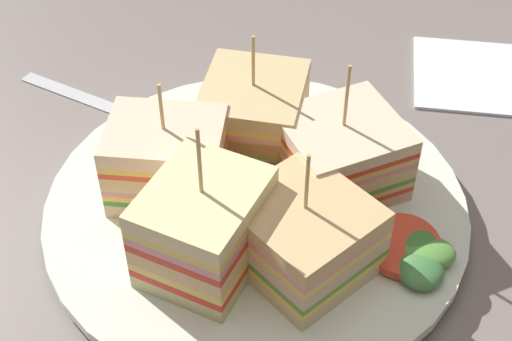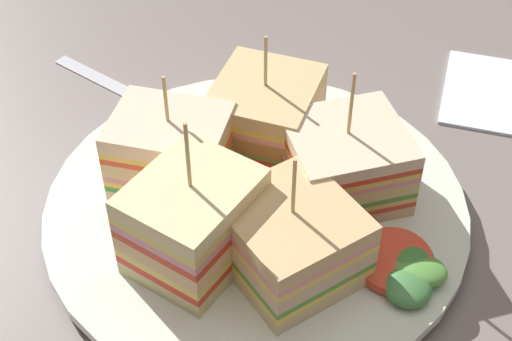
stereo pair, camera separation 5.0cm
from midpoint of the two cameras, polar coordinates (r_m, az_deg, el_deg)
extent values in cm
cube|color=slate|center=(53.97, -2.66, -4.29)|extent=(125.12, 80.06, 1.80)
cylinder|color=white|center=(53.06, -2.70, -3.39)|extent=(17.97, 17.97, 0.67)
cylinder|color=silver|center=(52.52, -2.73, -2.83)|extent=(28.98, 28.98, 0.82)
cube|color=beige|center=(48.16, 0.50, -6.66)|extent=(10.48, 10.53, 1.10)
cube|color=#9E7242|center=(50.07, -2.35, -4.17)|extent=(5.71, 4.74, 1.10)
cube|color=#FED84D|center=(47.57, 0.50, -6.07)|extent=(10.48, 10.53, 0.45)
cube|color=#539F3F|center=(47.23, 0.50, -5.71)|extent=(10.48, 10.53, 0.45)
cube|color=beige|center=(46.64, 0.51, -5.09)|extent=(10.48, 10.53, 1.10)
cube|color=#9E7242|center=(48.61, -2.42, -2.58)|extent=(5.71, 4.74, 1.10)
cube|color=#F3D553|center=(46.07, 0.52, -4.45)|extent=(10.48, 10.53, 0.45)
cube|color=pink|center=(45.73, 0.52, -4.07)|extent=(10.48, 10.53, 0.45)
cube|color=#DBB67B|center=(45.16, 0.53, -3.41)|extent=(10.48, 10.53, 1.10)
cylinder|color=tan|center=(43.29, 0.55, -1.03)|extent=(0.24, 0.24, 4.14)
cube|color=#DFB485|center=(53.33, 3.53, -0.65)|extent=(9.77, 9.49, 0.92)
cube|color=#9E7242|center=(52.17, -0.18, -1.79)|extent=(2.88, 6.63, 0.92)
cube|color=#DB4225|center=(52.87, 3.56, -0.12)|extent=(9.77, 9.49, 0.42)
cube|color=#E8BF61|center=(52.58, 3.58, 0.21)|extent=(9.77, 9.49, 0.42)
cube|color=#55983F|center=(52.30, 3.60, 0.54)|extent=(9.77, 9.49, 0.42)
cube|color=#DCC47D|center=(51.84, 3.63, 1.09)|extent=(9.77, 9.49, 0.92)
cube|color=#9E7242|center=(50.64, -0.19, -0.05)|extent=(2.88, 6.63, 0.92)
cube|color=pink|center=(51.39, 3.66, 1.64)|extent=(9.77, 9.49, 0.42)
cube|color=#E6C359|center=(51.11, 3.68, 1.99)|extent=(9.77, 9.49, 0.42)
cube|color=red|center=(50.84, 3.70, 2.35)|extent=(9.77, 9.49, 0.42)
cube|color=beige|center=(50.40, 3.74, 2.92)|extent=(9.77, 9.49, 0.92)
cylinder|color=tan|center=(48.62, 3.89, 5.45)|extent=(0.24, 0.24, 4.72)
cube|color=#DFB584|center=(56.27, -3.05, 2.35)|extent=(8.56, 9.06, 1.15)
cube|color=#B2844C|center=(53.60, -4.00, -0.24)|extent=(6.74, 1.87, 1.15)
cube|color=#E7A898|center=(55.76, -3.08, 2.95)|extent=(8.56, 9.06, 0.40)
cube|color=red|center=(55.50, -3.09, 3.27)|extent=(8.56, 9.06, 0.40)
cube|color=#60AE3E|center=(55.24, -3.11, 3.59)|extent=(8.56, 9.06, 0.40)
cube|color=beige|center=(54.75, -3.14, 4.21)|extent=(8.56, 9.06, 1.15)
cube|color=#9E7242|center=(52.00, -4.12, 1.64)|extent=(6.74, 1.87, 1.15)
cube|color=pink|center=(54.26, -3.17, 4.84)|extent=(8.56, 9.06, 0.40)
cube|color=#E6CF54|center=(54.01, -3.19, 5.18)|extent=(8.56, 9.06, 0.40)
cube|color=#D5BC80|center=(53.53, -3.22, 5.83)|extent=(8.56, 9.06, 1.15)
cylinder|color=tan|center=(52.02, -3.33, 8.06)|extent=(0.24, 0.24, 3.96)
cube|color=beige|center=(53.27, -9.18, -1.16)|extent=(8.40, 7.02, 1.14)
cube|color=#B2844C|center=(52.53, -5.20, -1.46)|extent=(1.09, 5.92, 1.14)
cube|color=#449439|center=(52.72, -9.27, -0.54)|extent=(8.40, 7.02, 0.44)
cube|color=#FCCA4B|center=(52.42, -9.33, -0.19)|extent=(8.40, 7.02, 0.44)
cube|color=pink|center=(52.12, -9.38, 0.16)|extent=(8.40, 7.02, 0.44)
cube|color=#E1C489|center=(51.58, -9.48, 0.80)|extent=(8.40, 7.02, 1.14)
cube|color=#9E7242|center=(50.82, -5.37, 0.51)|extent=(1.09, 5.92, 1.14)
cube|color=#E44B2A|center=(51.06, -9.58, 1.45)|extent=(8.40, 7.02, 0.44)
cube|color=#ECCF4F|center=(50.77, -9.64, 1.83)|extent=(8.40, 7.02, 0.44)
cube|color=beige|center=(50.25, -9.74, 2.50)|extent=(8.40, 7.02, 1.14)
cylinder|color=tan|center=(48.78, -10.06, 4.57)|extent=(0.24, 0.24, 3.52)
cube|color=#CFC485|center=(48.57, -6.74, -6.48)|extent=(9.20, 9.75, 1.13)
cube|color=#9E7242|center=(50.64, -4.56, -3.58)|extent=(5.66, 3.18, 1.13)
cube|color=red|center=(47.93, -6.82, -5.82)|extent=(9.20, 9.75, 0.58)
cube|color=#E5C95D|center=(47.49, -6.88, -5.36)|extent=(9.20, 9.75, 0.58)
cube|color=#E0B67F|center=(46.85, -6.97, -4.67)|extent=(9.20, 9.75, 1.13)
cube|color=#9E7242|center=(48.99, -4.70, -1.75)|extent=(5.66, 3.18, 1.13)
cube|color=red|center=(46.23, -7.05, -3.96)|extent=(9.20, 9.75, 0.58)
cube|color=pink|center=(45.80, -7.12, -3.47)|extent=(9.20, 9.75, 0.58)
cube|color=#E1CA5C|center=(45.38, -7.18, -2.97)|extent=(9.20, 9.75, 0.58)
cube|color=beige|center=(44.77, -7.27, -2.21)|extent=(9.20, 9.75, 1.13)
cylinder|color=tan|center=(42.74, -7.61, 0.53)|extent=(0.24, 0.24, 4.73)
ellipsoid|color=#5E9F44|center=(49.65, 5.09, -4.88)|extent=(2.89, 4.49, 1.20)
ellipsoid|color=#569940|center=(48.98, 9.87, -6.16)|extent=(4.03, 3.45, 1.40)
ellipsoid|color=#418042|center=(47.98, 9.30, -7.52)|extent=(3.30, 3.41, 1.38)
ellipsoid|color=#3A7C35|center=(49.34, 9.38, -5.61)|extent=(3.27, 4.24, 1.45)
ellipsoid|color=#62A03E|center=(48.95, 5.40, -5.71)|extent=(4.23, 3.41, 1.18)
cylinder|color=red|center=(48.98, 8.07, -5.77)|extent=(4.84, 4.88, 1.14)
cube|color=silver|center=(65.35, -15.03, 5.25)|extent=(11.08, 7.20, 0.25)
ellipsoid|color=silver|center=(60.96, -9.74, 3.54)|extent=(4.42, 4.07, 1.00)
cube|color=white|center=(67.67, 15.81, 6.68)|extent=(16.02, 12.66, 0.50)
camera|label=1|loc=(0.03, -92.87, -2.71)|focal=53.46mm
camera|label=2|loc=(0.03, 87.13, 2.71)|focal=53.46mm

